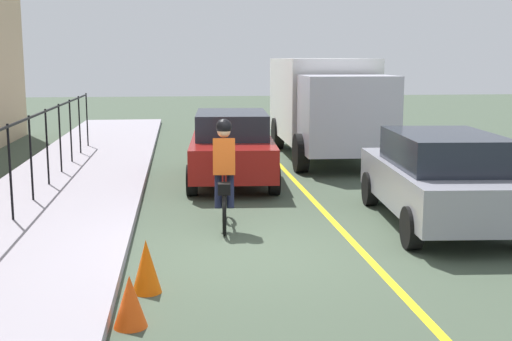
# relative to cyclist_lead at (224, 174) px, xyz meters

# --- Properties ---
(ground_plane) EXTENTS (80.00, 80.00, 0.00)m
(ground_plane) POSITION_rel_cyclist_lead_xyz_m (-1.40, -0.30, -0.91)
(ground_plane) COLOR #3E4C3B
(lane_line_centre) EXTENTS (36.00, 0.12, 0.01)m
(lane_line_centre) POSITION_rel_cyclist_lead_xyz_m (-1.40, -1.90, -0.91)
(lane_line_centre) COLOR yellow
(lane_line_centre) RESTS_ON ground
(sidewalk) EXTENTS (40.00, 3.20, 0.15)m
(sidewalk) POSITION_rel_cyclist_lead_xyz_m (-1.40, 3.10, -0.84)
(sidewalk) COLOR gray
(sidewalk) RESTS_ON ground
(cyclist_lead) EXTENTS (1.71, 0.38, 1.83)m
(cyclist_lead) POSITION_rel_cyclist_lead_xyz_m (0.00, 0.00, 0.00)
(cyclist_lead) COLOR black
(cyclist_lead) RESTS_ON ground
(patrol_sedan) EXTENTS (4.53, 2.19, 1.58)m
(patrol_sedan) POSITION_rel_cyclist_lead_xyz_m (-0.17, -3.63, -0.09)
(patrol_sedan) COLOR #91919D
(patrol_sedan) RESTS_ON ground
(parked_sedan_rear) EXTENTS (4.50, 2.14, 1.58)m
(parked_sedan_rear) POSITION_rel_cyclist_lead_xyz_m (4.24, -0.46, -0.09)
(parked_sedan_rear) COLOR maroon
(parked_sedan_rear) RESTS_ON ground
(box_truck_background) EXTENTS (6.74, 2.62, 2.78)m
(box_truck_background) POSITION_rel_cyclist_lead_xyz_m (7.78, -3.41, 0.64)
(box_truck_background) COLOR white
(box_truck_background) RESTS_ON ground
(traffic_cone_near) EXTENTS (0.36, 0.36, 0.66)m
(traffic_cone_near) POSITION_rel_cyclist_lead_xyz_m (-2.98, 1.15, -0.58)
(traffic_cone_near) COLOR #FA5F08
(traffic_cone_near) RESTS_ON ground
(traffic_cone_far) EXTENTS (0.36, 0.36, 0.57)m
(traffic_cone_far) POSITION_rel_cyclist_lead_xyz_m (-4.03, 1.27, -0.63)
(traffic_cone_far) COLOR #FC5011
(traffic_cone_far) RESTS_ON ground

